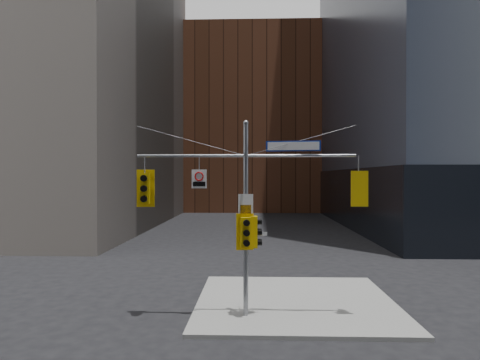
# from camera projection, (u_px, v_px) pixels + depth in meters

# --- Properties ---
(ground) EXTENTS (160.00, 160.00, 0.00)m
(ground) POSITION_uv_depth(u_px,v_px,m) (244.00, 340.00, 13.67)
(ground) COLOR black
(ground) RESTS_ON ground
(sidewalk_corner) EXTENTS (8.00, 8.00, 0.15)m
(sidewalk_corner) POSITION_uv_depth(u_px,v_px,m) (295.00, 302.00, 17.60)
(sidewalk_corner) COLOR gray
(sidewalk_corner) RESTS_ON ground
(brick_midrise) EXTENTS (26.00, 20.00, 28.00)m
(brick_midrise) POSITION_uv_depth(u_px,v_px,m) (253.00, 124.00, 71.53)
(brick_midrise) COLOR brown
(brick_midrise) RESTS_ON ground
(signal_assembly) EXTENTS (8.00, 0.80, 7.30)m
(signal_assembly) POSITION_uv_depth(u_px,v_px,m) (246.00, 199.00, 15.62)
(signal_assembly) COLOR gray
(signal_assembly) RESTS_ON ground
(traffic_light_west_arm) EXTENTS (0.67, 0.55, 1.40)m
(traffic_light_west_arm) POSITION_uv_depth(u_px,v_px,m) (145.00, 188.00, 15.76)
(traffic_light_west_arm) COLOR #DEB20B
(traffic_light_west_arm) RESTS_ON ground
(traffic_light_east_arm) EXTENTS (0.61, 0.48, 1.28)m
(traffic_light_east_arm) POSITION_uv_depth(u_px,v_px,m) (358.00, 189.00, 15.48)
(traffic_light_east_arm) COLOR #DEB20B
(traffic_light_east_arm) RESTS_ON ground
(traffic_light_pole_side) EXTENTS (0.47, 0.40, 1.15)m
(traffic_light_pole_side) POSITION_uv_depth(u_px,v_px,m) (255.00, 232.00, 15.63)
(traffic_light_pole_side) COLOR #DEB20B
(traffic_light_pole_side) RESTS_ON ground
(traffic_light_pole_front) EXTENTS (0.63, 0.56, 1.34)m
(traffic_light_pole_front) POSITION_uv_depth(u_px,v_px,m) (246.00, 232.00, 15.37)
(traffic_light_pole_front) COLOR #DEB20B
(traffic_light_pole_front) RESTS_ON ground
(street_sign_blade) EXTENTS (1.98, 0.29, 0.39)m
(street_sign_blade) POSITION_uv_depth(u_px,v_px,m) (293.00, 146.00, 15.55)
(street_sign_blade) COLOR navy
(street_sign_blade) RESTS_ON ground
(regulatory_sign_arm) EXTENTS (0.55, 0.09, 0.69)m
(regulatory_sign_arm) POSITION_uv_depth(u_px,v_px,m) (199.00, 178.00, 15.66)
(regulatory_sign_arm) COLOR silver
(regulatory_sign_arm) RESTS_ON ground
(regulatory_sign_pole) EXTENTS (0.54, 0.07, 0.71)m
(regulatory_sign_pole) POSITION_uv_depth(u_px,v_px,m) (246.00, 204.00, 15.51)
(regulatory_sign_pole) COLOR silver
(regulatory_sign_pole) RESTS_ON ground
(street_blade_ew) EXTENTS (0.66, 0.07, 0.13)m
(street_blade_ew) POSITION_uv_depth(u_px,v_px,m) (258.00, 234.00, 15.63)
(street_blade_ew) COLOR silver
(street_blade_ew) RESTS_ON ground
(street_blade_ns) EXTENTS (0.11, 0.79, 0.16)m
(street_blade_ns) POSITION_uv_depth(u_px,v_px,m) (246.00, 242.00, 16.09)
(street_blade_ns) COLOR #145926
(street_blade_ns) RESTS_ON ground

